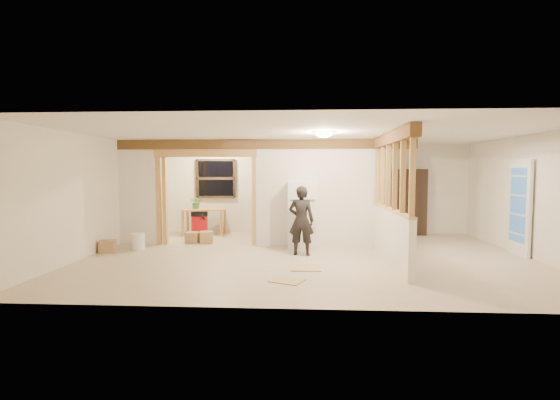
# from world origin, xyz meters

# --- Properties ---
(floor) EXTENTS (9.00, 6.50, 0.01)m
(floor) POSITION_xyz_m (0.00, 0.00, -0.01)
(floor) COLOR #C6B193
(floor) RESTS_ON ground
(ceiling) EXTENTS (9.00, 6.50, 0.01)m
(ceiling) POSITION_xyz_m (0.00, 0.00, 2.50)
(ceiling) COLOR white
(wall_back) EXTENTS (9.00, 0.01, 2.50)m
(wall_back) POSITION_xyz_m (0.00, 3.25, 1.25)
(wall_back) COLOR silver
(wall_back) RESTS_ON floor
(wall_front) EXTENTS (9.00, 0.01, 2.50)m
(wall_front) POSITION_xyz_m (0.00, -3.25, 1.25)
(wall_front) COLOR silver
(wall_front) RESTS_ON floor
(wall_left) EXTENTS (0.01, 6.50, 2.50)m
(wall_left) POSITION_xyz_m (-4.50, 0.00, 1.25)
(wall_left) COLOR silver
(wall_left) RESTS_ON floor
(wall_right) EXTENTS (0.01, 6.50, 2.50)m
(wall_right) POSITION_xyz_m (4.50, 0.00, 1.25)
(wall_right) COLOR silver
(wall_right) RESTS_ON floor
(partition_left_stub) EXTENTS (0.90, 0.12, 2.50)m
(partition_left_stub) POSITION_xyz_m (-4.05, 1.20, 1.25)
(partition_left_stub) COLOR white
(partition_left_stub) RESTS_ON floor
(partition_center) EXTENTS (2.80, 0.12, 2.50)m
(partition_center) POSITION_xyz_m (0.20, 1.20, 1.25)
(partition_center) COLOR white
(partition_center) RESTS_ON floor
(doorway_frame) EXTENTS (2.46, 0.14, 2.20)m
(doorway_frame) POSITION_xyz_m (-2.40, 1.20, 1.10)
(doorway_frame) COLOR tan
(doorway_frame) RESTS_ON floor
(header_beam_back) EXTENTS (7.00, 0.18, 0.22)m
(header_beam_back) POSITION_xyz_m (-1.00, 1.20, 2.38)
(header_beam_back) COLOR brown
(header_beam_back) RESTS_ON ceiling
(header_beam_right) EXTENTS (0.18, 3.30, 0.22)m
(header_beam_right) POSITION_xyz_m (1.60, -0.40, 2.38)
(header_beam_right) COLOR brown
(header_beam_right) RESTS_ON ceiling
(pony_wall) EXTENTS (0.12, 3.20, 1.00)m
(pony_wall) POSITION_xyz_m (1.60, -0.40, 0.50)
(pony_wall) COLOR white
(pony_wall) RESTS_ON floor
(stud_partition) EXTENTS (0.14, 3.20, 1.32)m
(stud_partition) POSITION_xyz_m (1.60, -0.40, 1.66)
(stud_partition) COLOR tan
(stud_partition) RESTS_ON pony_wall
(window_back) EXTENTS (1.12, 0.10, 1.10)m
(window_back) POSITION_xyz_m (-2.60, 3.17, 1.55)
(window_back) COLOR black
(window_back) RESTS_ON wall_back
(french_door) EXTENTS (0.12, 0.86, 2.00)m
(french_door) POSITION_xyz_m (4.42, 0.40, 1.00)
(french_door) COLOR white
(french_door) RESTS_ON floor
(ceiling_dome_main) EXTENTS (0.36, 0.36, 0.16)m
(ceiling_dome_main) POSITION_xyz_m (0.30, -0.50, 2.48)
(ceiling_dome_main) COLOR #FFEABF
(ceiling_dome_main) RESTS_ON ceiling
(ceiling_dome_util) EXTENTS (0.32, 0.32, 0.14)m
(ceiling_dome_util) POSITION_xyz_m (-2.50, 2.30, 2.48)
(ceiling_dome_util) COLOR #FFEABF
(ceiling_dome_util) RESTS_ON ceiling
(hanging_bulb) EXTENTS (0.07, 0.07, 0.07)m
(hanging_bulb) POSITION_xyz_m (-2.00, 1.60, 2.18)
(hanging_bulb) COLOR #FFD88C
(hanging_bulb) RESTS_ON ceiling
(refrigerator) EXTENTS (0.63, 0.62, 1.54)m
(refrigerator) POSITION_xyz_m (-0.11, 0.83, 0.77)
(refrigerator) COLOR white
(refrigerator) RESTS_ON floor
(woman) EXTENTS (0.57, 0.42, 1.46)m
(woman) POSITION_xyz_m (-0.13, 0.10, 0.73)
(woman) COLOR #2A2525
(woman) RESTS_ON floor
(work_table) EXTENTS (1.25, 0.81, 0.73)m
(work_table) POSITION_xyz_m (-2.82, 2.67, 0.36)
(work_table) COLOR tan
(work_table) RESTS_ON floor
(potted_plant) EXTENTS (0.35, 0.31, 0.35)m
(potted_plant) POSITION_xyz_m (-3.02, 2.64, 0.91)
(potted_plant) COLOR #307329
(potted_plant) RESTS_ON work_table
(shop_vac) EXTENTS (0.62, 0.62, 0.66)m
(shop_vac) POSITION_xyz_m (-2.92, 2.53, 0.33)
(shop_vac) COLOR #AF0913
(shop_vac) RESTS_ON floor
(bookshelf) EXTENTS (0.91, 0.30, 1.82)m
(bookshelf) POSITION_xyz_m (2.83, 3.03, 0.91)
(bookshelf) COLOR black
(bookshelf) RESTS_ON floor
(bucket) EXTENTS (0.36, 0.36, 0.38)m
(bucket) POSITION_xyz_m (-3.78, 0.46, 0.19)
(bucket) COLOR white
(bucket) RESTS_ON floor
(box_util_a) EXTENTS (0.36, 0.32, 0.27)m
(box_util_a) POSITION_xyz_m (-2.79, 1.40, 0.13)
(box_util_a) COLOR tan
(box_util_a) RESTS_ON floor
(box_util_b) EXTENTS (0.34, 0.34, 0.28)m
(box_util_b) POSITION_xyz_m (-2.46, 1.43, 0.14)
(box_util_b) COLOR tan
(box_util_b) RESTS_ON floor
(box_front) EXTENTS (0.37, 0.33, 0.26)m
(box_front) POSITION_xyz_m (-4.31, 0.13, 0.13)
(box_front) COLOR tan
(box_front) RESTS_ON floor
(floor_panel_near) EXTENTS (0.55, 0.55, 0.02)m
(floor_panel_near) POSITION_xyz_m (-0.04, -1.06, 0.01)
(floor_panel_near) COLOR tan
(floor_panel_near) RESTS_ON floor
(floor_panel_far) EXTENTS (0.62, 0.57, 0.02)m
(floor_panel_far) POSITION_xyz_m (-0.34, -1.94, 0.01)
(floor_panel_far) COLOR tan
(floor_panel_far) RESTS_ON floor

